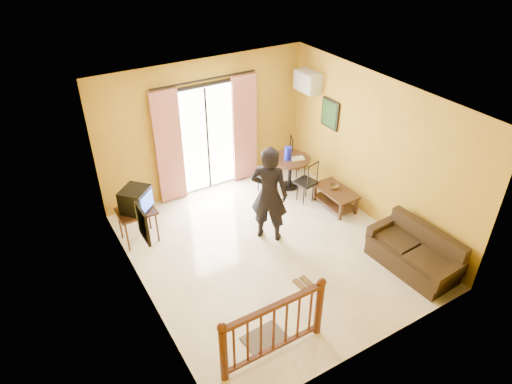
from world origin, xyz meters
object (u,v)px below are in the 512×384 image
sofa (415,254)px  standing_person (269,194)px  dining_table (290,165)px  coffee_table (336,196)px  television (136,200)px

sofa → standing_person: size_ratio=0.87×
dining_table → sofa: (0.36, -3.21, -0.27)m
dining_table → sofa: sofa is taller
coffee_table → sofa: 2.09m
television → coffee_table: (3.72, -1.00, -0.60)m
coffee_table → sofa: size_ratio=0.57×
dining_table → standing_person: 1.84m
coffee_table → sofa: (-0.00, -2.09, 0.01)m
television → sofa: television is taller
dining_table → sofa: bearing=-83.6°
dining_table → coffee_table: dining_table is taller
dining_table → sofa: 3.24m
standing_person → coffee_table: bearing=-129.5°
coffee_table → sofa: bearing=-90.0°
coffee_table → standing_person: 1.80m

